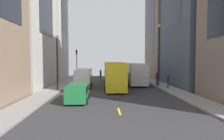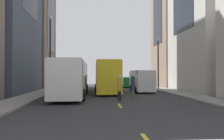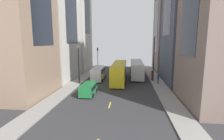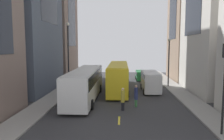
# 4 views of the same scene
# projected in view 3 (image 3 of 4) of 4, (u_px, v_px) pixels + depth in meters

# --- Properties ---
(ground_plane) EXTENTS (41.73, 41.73, 0.00)m
(ground_plane) POSITION_uv_depth(u_px,v_px,m) (117.00, 82.00, 33.01)
(ground_plane) COLOR #333335
(sidewalk_west) EXTENTS (2.44, 44.00, 0.15)m
(sidewalk_west) POSITION_uv_depth(u_px,v_px,m) (157.00, 82.00, 32.20)
(sidewalk_west) COLOR gray
(sidewalk_west) RESTS_ON ground
(sidewalk_east) EXTENTS (2.44, 44.00, 0.15)m
(sidewalk_east) POSITION_uv_depth(u_px,v_px,m) (79.00, 80.00, 33.80)
(sidewalk_east) COLOR gray
(sidewalk_east) RESTS_ON ground
(lane_stripe_0) EXTENTS (0.16, 2.00, 0.01)m
(lane_stripe_0) POSITION_uv_depth(u_px,v_px,m) (122.00, 66.00, 53.61)
(lane_stripe_0) COLOR yellow
(lane_stripe_0) RESTS_ON ground
(lane_stripe_1) EXTENTS (0.16, 2.00, 0.01)m
(lane_stripe_1) POSITION_uv_depth(u_px,v_px,m) (121.00, 71.00, 45.37)
(lane_stripe_1) COLOR yellow
(lane_stripe_1) RESTS_ON ground
(lane_stripe_2) EXTENTS (0.16, 2.00, 0.01)m
(lane_stripe_2) POSITION_uv_depth(u_px,v_px,m) (119.00, 77.00, 37.13)
(lane_stripe_2) COLOR yellow
(lane_stripe_2) RESTS_ON ground
(lane_stripe_3) EXTENTS (0.16, 2.00, 0.01)m
(lane_stripe_3) POSITION_uv_depth(u_px,v_px,m) (116.00, 87.00, 28.89)
(lane_stripe_3) COLOR yellow
(lane_stripe_3) RESTS_ON ground
(lane_stripe_4) EXTENTS (0.16, 2.00, 0.01)m
(lane_stripe_4) POSITION_uv_depth(u_px,v_px,m) (110.00, 105.00, 20.65)
(lane_stripe_4) COLOR yellow
(lane_stripe_4) RESTS_ON ground
(building_west_0) EXTENTS (9.78, 10.95, 23.54)m
(building_west_0) POSITION_uv_depth(u_px,v_px,m) (175.00, 26.00, 43.74)
(building_west_0) COLOR #7A665B
(building_west_0) RESTS_ON ground
(city_bus_white) EXTENTS (2.80, 12.80, 3.35)m
(city_bus_white) POSITION_uv_depth(u_px,v_px,m) (137.00, 67.00, 37.89)
(city_bus_white) COLOR silver
(city_bus_white) RESTS_ON ground
(streetcar_yellow) EXTENTS (2.70, 12.59, 3.59)m
(streetcar_yellow) POSITION_uv_depth(u_px,v_px,m) (119.00, 70.00, 33.08)
(streetcar_yellow) COLOR yellow
(streetcar_yellow) RESTS_ON ground
(delivery_van_white) EXTENTS (2.25, 5.90, 2.58)m
(delivery_van_white) POSITION_uv_depth(u_px,v_px,m) (98.00, 73.00, 34.06)
(delivery_van_white) COLOR white
(delivery_van_white) RESTS_ON ground
(car_green_0) EXTENTS (2.00, 4.27, 1.64)m
(car_green_0) POSITION_uv_depth(u_px,v_px,m) (88.00, 88.00, 24.56)
(car_green_0) COLOR #1E7238
(car_green_0) RESTS_ON ground
(pedestrian_crossing_mid) EXTENTS (0.37, 0.37, 2.14)m
(pedestrian_crossing_mid) POSITION_uv_depth(u_px,v_px,m) (119.00, 68.00, 42.47)
(pedestrian_crossing_mid) COLOR black
(pedestrian_crossing_mid) RESTS_ON ground
(pedestrian_walking_far) EXTENTS (0.36, 0.36, 2.18)m
(pedestrian_walking_far) POSITION_uv_depth(u_px,v_px,m) (114.00, 69.00, 41.36)
(pedestrian_walking_far) COLOR #336B38
(pedestrian_walking_far) RESTS_ON ground
(pedestrian_crossing_near) EXTENTS (0.30, 0.30, 1.98)m
(pedestrian_crossing_near) POSITION_uv_depth(u_px,v_px,m) (158.00, 78.00, 30.59)
(pedestrian_crossing_near) COLOR #336B38
(pedestrian_crossing_near) RESTS_ON ground
(pedestrian_waiting_curb) EXTENTS (0.36, 0.36, 2.06)m
(pedestrian_waiting_curb) POSITION_uv_depth(u_px,v_px,m) (152.00, 75.00, 33.46)
(pedestrian_waiting_curb) COLOR maroon
(pedestrian_waiting_curb) RESTS_ON ground
(traffic_light_near_corner) EXTENTS (0.32, 0.44, 5.96)m
(traffic_light_near_corner) POSITION_uv_depth(u_px,v_px,m) (98.00, 54.00, 48.19)
(traffic_light_near_corner) COLOR black
(traffic_light_near_corner) RESTS_ON ground
(streetlamp_near) EXTENTS (0.44, 0.44, 8.88)m
(streetlamp_near) POSITION_uv_depth(u_px,v_px,m) (154.00, 54.00, 32.18)
(streetlamp_near) COLOR black
(streetlamp_near) RESTS_ON ground
(streetlamp_far) EXTENTS (0.44, 0.44, 6.89)m
(streetlamp_far) POSITION_uv_depth(u_px,v_px,m) (79.00, 60.00, 30.60)
(streetlamp_far) COLOR black
(streetlamp_far) RESTS_ON ground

